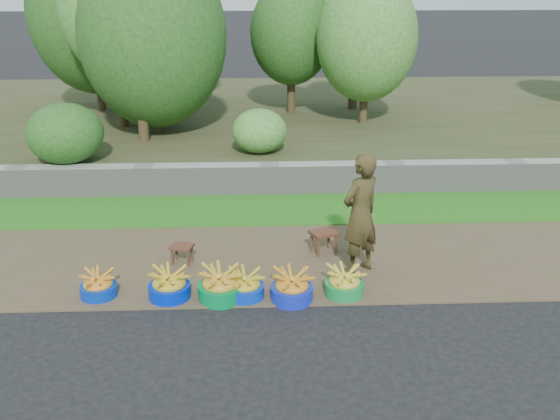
{
  "coord_description": "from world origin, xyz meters",
  "views": [
    {
      "loc": [
        -0.26,
        -6.54,
        3.76
      ],
      "look_at": [
        0.07,
        1.3,
        0.75
      ],
      "focal_mm": 40.0,
      "sensor_mm": 36.0,
      "label": 1
    }
  ],
  "objects_px": {
    "vendor_woman": "(360,214)",
    "basin_e": "(292,288)",
    "basin_a": "(98,286)",
    "basin_d": "(245,286)",
    "stool_left": "(182,249)",
    "stool_right": "(324,236)",
    "basin_b": "(169,286)",
    "basin_f": "(344,283)",
    "basin_c": "(220,286)"
  },
  "relations": [
    {
      "from": "basin_d",
      "to": "stool_left",
      "type": "bearing_deg",
      "value": 131.72
    },
    {
      "from": "basin_e",
      "to": "basin_d",
      "type": "bearing_deg",
      "value": 171.44
    },
    {
      "from": "basin_b",
      "to": "stool_right",
      "type": "bearing_deg",
      "value": 30.99
    },
    {
      "from": "basin_b",
      "to": "basin_c",
      "type": "xyz_separation_m",
      "value": [
        0.62,
        -0.05,
        0.01
      ]
    },
    {
      "from": "stool_left",
      "to": "vendor_woman",
      "type": "distance_m",
      "value": 2.46
    },
    {
      "from": "basin_b",
      "to": "stool_left",
      "type": "bearing_deg",
      "value": 86.66
    },
    {
      "from": "basin_f",
      "to": "basin_b",
      "type": "bearing_deg",
      "value": 179.62
    },
    {
      "from": "basin_d",
      "to": "vendor_woman",
      "type": "relative_size",
      "value": 0.29
    },
    {
      "from": "basin_b",
      "to": "basin_c",
      "type": "distance_m",
      "value": 0.63
    },
    {
      "from": "basin_c",
      "to": "vendor_woman",
      "type": "distance_m",
      "value": 2.02
    },
    {
      "from": "basin_a",
      "to": "basin_c",
      "type": "distance_m",
      "value": 1.51
    },
    {
      "from": "basin_d",
      "to": "vendor_woman",
      "type": "bearing_deg",
      "value": 23.16
    },
    {
      "from": "stool_left",
      "to": "basin_c",
      "type": "bearing_deg",
      "value": -60.2
    },
    {
      "from": "basin_b",
      "to": "basin_f",
      "type": "relative_size",
      "value": 1.06
    },
    {
      "from": "basin_a",
      "to": "basin_f",
      "type": "relative_size",
      "value": 0.93
    },
    {
      "from": "basin_c",
      "to": "vendor_woman",
      "type": "bearing_deg",
      "value": 20.2
    },
    {
      "from": "basin_f",
      "to": "stool_left",
      "type": "height_order",
      "value": "basin_f"
    },
    {
      "from": "basin_b",
      "to": "basin_e",
      "type": "height_order",
      "value": "basin_e"
    },
    {
      "from": "basin_e",
      "to": "stool_right",
      "type": "distance_m",
      "value": 1.44
    },
    {
      "from": "vendor_woman",
      "to": "basin_e",
      "type": "bearing_deg",
      "value": 1.1
    },
    {
      "from": "stool_left",
      "to": "stool_right",
      "type": "xyz_separation_m",
      "value": [
        1.97,
        0.27,
        0.04
      ]
    },
    {
      "from": "basin_f",
      "to": "stool_left",
      "type": "bearing_deg",
      "value": 155.38
    },
    {
      "from": "basin_f",
      "to": "stool_right",
      "type": "xyz_separation_m",
      "value": [
        -0.12,
        1.23,
        0.11
      ]
    },
    {
      "from": "basin_a",
      "to": "stool_left",
      "type": "bearing_deg",
      "value": 43.06
    },
    {
      "from": "basin_c",
      "to": "basin_e",
      "type": "height_order",
      "value": "basin_c"
    },
    {
      "from": "basin_a",
      "to": "basin_f",
      "type": "height_order",
      "value": "basin_f"
    },
    {
      "from": "stool_right",
      "to": "vendor_woman",
      "type": "height_order",
      "value": "vendor_woman"
    },
    {
      "from": "vendor_woman",
      "to": "basin_a",
      "type": "bearing_deg",
      "value": -27.68
    },
    {
      "from": "basin_e",
      "to": "vendor_woman",
      "type": "xyz_separation_m",
      "value": [
        0.93,
        0.73,
        0.66
      ]
    },
    {
      "from": "basin_b",
      "to": "basin_c",
      "type": "height_order",
      "value": "basin_c"
    },
    {
      "from": "basin_a",
      "to": "vendor_woman",
      "type": "distance_m",
      "value": 3.41
    },
    {
      "from": "basin_a",
      "to": "basin_d",
      "type": "distance_m",
      "value": 1.8
    },
    {
      "from": "basin_e",
      "to": "vendor_woman",
      "type": "height_order",
      "value": "vendor_woman"
    },
    {
      "from": "basin_d",
      "to": "basin_e",
      "type": "bearing_deg",
      "value": -8.56
    },
    {
      "from": "basin_c",
      "to": "stool_right",
      "type": "bearing_deg",
      "value": 42.09
    },
    {
      "from": "basin_c",
      "to": "basin_f",
      "type": "distance_m",
      "value": 1.52
    },
    {
      "from": "basin_b",
      "to": "basin_a",
      "type": "bearing_deg",
      "value": 175.25
    },
    {
      "from": "basin_a",
      "to": "basin_c",
      "type": "xyz_separation_m",
      "value": [
        1.5,
        -0.12,
        0.03
      ]
    },
    {
      "from": "basin_a",
      "to": "stool_left",
      "type": "height_order",
      "value": "basin_a"
    },
    {
      "from": "basin_b",
      "to": "vendor_woman",
      "type": "relative_size",
      "value": 0.32
    },
    {
      "from": "basin_c",
      "to": "basin_e",
      "type": "distance_m",
      "value": 0.87
    },
    {
      "from": "basin_b",
      "to": "stool_left",
      "type": "relative_size",
      "value": 1.47
    },
    {
      "from": "basin_c",
      "to": "basin_e",
      "type": "bearing_deg",
      "value": -4.3
    },
    {
      "from": "stool_left",
      "to": "stool_right",
      "type": "bearing_deg",
      "value": 7.82
    },
    {
      "from": "stool_right",
      "to": "basin_b",
      "type": "bearing_deg",
      "value": -149.01
    },
    {
      "from": "basin_a",
      "to": "stool_right",
      "type": "relative_size",
      "value": 1.01
    },
    {
      "from": "basin_e",
      "to": "vendor_woman",
      "type": "relative_size",
      "value": 0.32
    },
    {
      "from": "basin_a",
      "to": "basin_d",
      "type": "bearing_deg",
      "value": -3.22
    },
    {
      "from": "basin_f",
      "to": "vendor_woman",
      "type": "xyz_separation_m",
      "value": [
        0.27,
        0.63,
        0.67
      ]
    },
    {
      "from": "basin_d",
      "to": "basin_f",
      "type": "distance_m",
      "value": 1.23
    }
  ]
}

